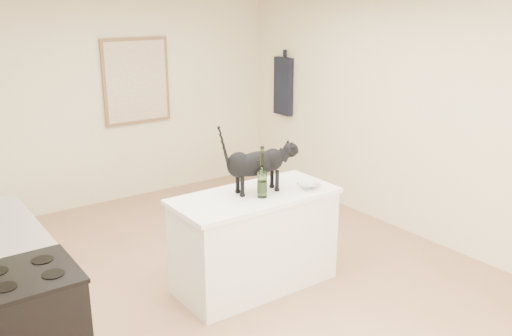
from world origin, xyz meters
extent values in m
plane|color=#A17455|center=(0.00, 0.00, 0.00)|extent=(5.50, 5.50, 0.00)
plane|color=beige|center=(0.00, 2.75, 1.30)|extent=(4.50, 0.00, 4.50)
plane|color=beige|center=(2.25, 0.00, 1.30)|extent=(0.00, 5.50, 5.50)
cube|color=white|center=(0.10, -0.20, 0.43)|extent=(1.44, 0.67, 0.86)
cube|color=white|center=(0.10, -0.20, 0.88)|extent=(1.50, 0.70, 0.04)
cube|color=white|center=(-1.95, 0.30, 0.43)|extent=(0.60, 1.40, 0.86)
cube|color=brown|center=(0.30, 2.72, 1.55)|extent=(0.90, 0.03, 1.10)
cube|color=beige|center=(0.30, 2.70, 1.55)|extent=(0.82, 0.00, 1.02)
cube|color=black|center=(2.19, 2.05, 1.40)|extent=(0.08, 0.34, 0.80)
cylinder|color=#2C5421|center=(0.11, -0.30, 1.10)|extent=(0.11, 0.11, 0.40)
imported|color=white|center=(0.58, -0.37, 0.93)|extent=(0.25, 0.25, 0.05)
camera|label=1|loc=(-2.56, -3.94, 2.55)|focal=38.42mm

